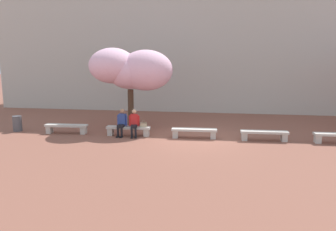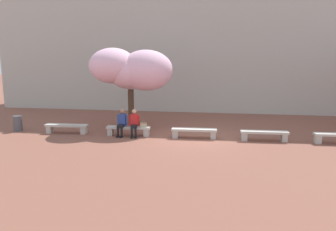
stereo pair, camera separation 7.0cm
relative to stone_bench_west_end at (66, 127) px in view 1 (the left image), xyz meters
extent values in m
plane|color=brown|center=(6.30, 0.00, -0.31)|extent=(100.00, 100.00, 0.00)
cube|color=#B7B2A8|center=(6.30, 9.13, 4.94)|extent=(29.38, 4.00, 10.50)
cube|color=#BCB7AD|center=(0.00, 0.00, 0.09)|extent=(2.11, 0.51, 0.10)
cube|color=#BCB7AD|center=(-0.87, -0.04, -0.14)|extent=(0.25, 0.35, 0.35)
cube|color=#BCB7AD|center=(0.87, 0.04, -0.14)|extent=(0.25, 0.35, 0.35)
cube|color=#BCB7AD|center=(3.15, 0.00, 0.09)|extent=(2.11, 0.51, 0.10)
cube|color=#BCB7AD|center=(2.28, -0.04, -0.14)|extent=(0.25, 0.35, 0.35)
cube|color=#BCB7AD|center=(4.02, 0.04, -0.14)|extent=(0.25, 0.35, 0.35)
cube|color=#BCB7AD|center=(6.30, 0.00, 0.09)|extent=(2.11, 0.51, 0.10)
cube|color=#BCB7AD|center=(5.43, -0.04, -0.14)|extent=(0.25, 0.35, 0.35)
cube|color=#BCB7AD|center=(7.18, 0.04, -0.14)|extent=(0.25, 0.35, 0.35)
cube|color=#BCB7AD|center=(9.45, 0.00, 0.09)|extent=(2.11, 0.51, 0.10)
cube|color=#BCB7AD|center=(8.58, -0.04, -0.14)|extent=(0.25, 0.35, 0.35)
cube|color=#BCB7AD|center=(10.33, 0.04, -0.14)|extent=(0.25, 0.35, 0.35)
cube|color=#BCB7AD|center=(11.73, -0.04, -0.14)|extent=(0.25, 0.35, 0.35)
cube|color=black|center=(2.74, -0.41, -0.28)|extent=(0.11, 0.23, 0.06)
cylinder|color=black|center=(2.74, -0.35, -0.07)|extent=(0.10, 0.10, 0.42)
cube|color=black|center=(2.92, -0.42, -0.28)|extent=(0.11, 0.23, 0.06)
cylinder|color=black|center=(2.92, -0.37, -0.07)|extent=(0.10, 0.10, 0.42)
cube|color=black|center=(2.85, -0.18, 0.20)|extent=(0.31, 0.42, 0.12)
cube|color=#2D4289|center=(2.86, 0.04, 0.47)|extent=(0.35, 0.24, 0.54)
sphere|color=#A37556|center=(2.86, 0.04, 0.87)|extent=(0.21, 0.21, 0.21)
cylinder|color=#2D4289|center=(2.65, 0.03, 0.43)|extent=(0.09, 0.09, 0.50)
cylinder|color=#2D4289|center=(3.07, 0.01, 0.43)|extent=(0.09, 0.09, 0.50)
cube|color=black|center=(3.43, -0.43, -0.28)|extent=(0.13, 0.23, 0.06)
cylinder|color=black|center=(3.42, -0.37, -0.07)|extent=(0.10, 0.10, 0.42)
cube|color=black|center=(3.60, -0.40, -0.28)|extent=(0.13, 0.23, 0.06)
cylinder|color=black|center=(3.59, -0.34, -0.07)|extent=(0.10, 0.10, 0.42)
cube|color=black|center=(3.48, -0.18, 0.20)|extent=(0.34, 0.44, 0.12)
cube|color=red|center=(3.44, 0.04, 0.47)|extent=(0.37, 0.27, 0.54)
sphere|color=tan|center=(3.44, 0.04, 0.87)|extent=(0.21, 0.21, 0.21)
cylinder|color=red|center=(3.24, -0.01, 0.43)|extent=(0.09, 0.09, 0.50)
cylinder|color=red|center=(3.65, 0.05, 0.43)|extent=(0.09, 0.09, 0.50)
cube|color=tan|center=(3.89, 0.03, 0.25)|extent=(0.30, 0.14, 0.22)
cube|color=gray|center=(3.89, 0.02, 0.34)|extent=(0.30, 0.15, 0.04)
torus|color=#807259|center=(3.89, 0.03, 0.41)|extent=(0.14, 0.02, 0.14)
cylinder|color=#473323|center=(2.73, 2.10, 0.69)|extent=(0.31, 0.31, 2.01)
ellipsoid|color=#EFB7D1|center=(2.73, 2.10, 2.62)|extent=(2.38, 2.50, 1.79)
ellipsoid|color=#EFB7D1|center=(1.86, 1.86, 2.96)|extent=(2.47, 2.56, 1.85)
ellipsoid|color=#EFB7D1|center=(3.59, 2.03, 2.72)|extent=(2.82, 2.44, 2.12)
cylinder|color=#4C4C51|center=(-2.70, 0.13, 0.08)|extent=(0.44, 0.44, 0.78)
camera|label=1|loc=(7.32, -14.81, 3.44)|focal=35.00mm
camera|label=2|loc=(7.39, -14.80, 3.44)|focal=35.00mm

